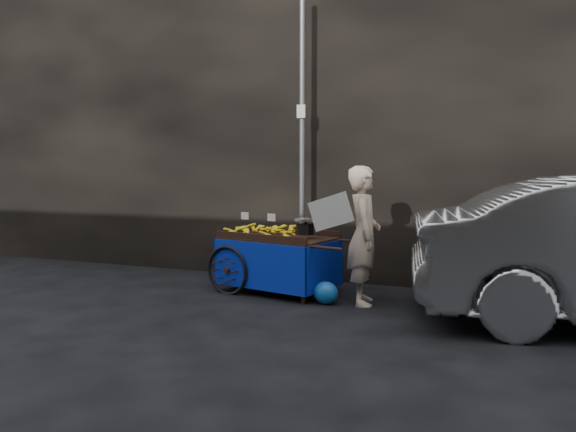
% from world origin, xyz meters
% --- Properties ---
extents(ground, '(80.00, 80.00, 0.00)m').
position_xyz_m(ground, '(0.00, 0.00, 0.00)').
color(ground, black).
rests_on(ground, ground).
extents(building_wall, '(13.50, 2.00, 5.00)m').
position_xyz_m(building_wall, '(0.39, 2.60, 2.50)').
color(building_wall, black).
rests_on(building_wall, ground).
extents(street_pole, '(0.12, 0.10, 4.00)m').
position_xyz_m(street_pole, '(0.30, 1.30, 2.01)').
color(street_pole, slate).
rests_on(street_pole, ground).
extents(banana_cart, '(2.09, 1.26, 1.06)m').
position_xyz_m(banana_cart, '(0.15, 0.71, 0.65)').
color(banana_cart, black).
rests_on(banana_cart, ground).
extents(vendor, '(0.93, 0.69, 1.66)m').
position_xyz_m(vendor, '(1.39, 0.46, 0.83)').
color(vendor, '#C3AA91').
rests_on(vendor, ground).
extents(plastic_bag, '(0.30, 0.24, 0.27)m').
position_xyz_m(plastic_bag, '(0.98, 0.28, 0.14)').
color(plastic_bag, '#1659AA').
rests_on(plastic_bag, ground).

